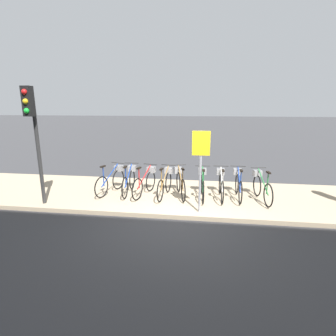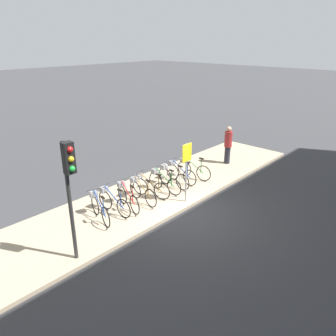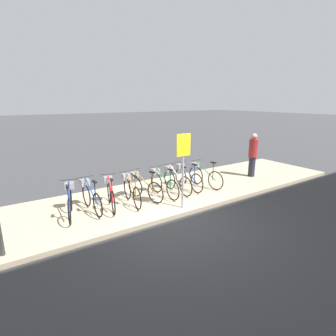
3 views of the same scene
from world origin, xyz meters
TOP-DOWN VIEW (x-y plane):
  - ground_plane at (0.00, 0.00)m, footprint 120.00×120.00m
  - sidewalk at (0.00, 1.60)m, footprint 15.69×3.21m
  - parked_bicycle_0 at (-2.24, 1.52)m, footprint 0.57×1.51m
  - parked_bicycle_1 at (-1.68, 1.56)m, footprint 0.46×1.55m
  - parked_bicycle_2 at (-1.14, 1.47)m, footprint 0.54×1.51m
  - parked_bicycle_3 at (-0.52, 1.44)m, footprint 0.46×1.54m
  - parked_bicycle_4 at (-0.07, 1.52)m, footprint 0.55×1.51m
  - parked_bicycle_5 at (0.61, 1.46)m, footprint 0.46×1.55m
  - parked_bicycle_6 at (1.16, 1.52)m, footprint 0.46×1.55m
  - parked_bicycle_7 at (1.67, 1.58)m, footprint 0.46×1.55m
  - parked_bicycle_8 at (2.30, 1.45)m, footprint 0.46×1.54m
  - traffic_light at (-3.84, 0.23)m, footprint 0.24×0.40m
  - sign_post at (0.54, 0.29)m, footprint 0.44×0.07m

SIDE VIEW (x-z plane):
  - ground_plane at x=0.00m, z-range 0.00..0.00m
  - sidewalk at x=0.00m, z-range 0.00..0.12m
  - parked_bicycle_0 at x=-2.24m, z-range 0.07..1.02m
  - parked_bicycle_1 at x=-1.68m, z-range 0.07..1.02m
  - parked_bicycle_2 at x=-1.14m, z-range 0.07..1.02m
  - parked_bicycle_3 at x=-0.52m, z-range 0.07..1.02m
  - parked_bicycle_4 at x=-0.07m, z-range 0.07..1.02m
  - parked_bicycle_5 at x=0.61m, z-range 0.07..1.02m
  - parked_bicycle_6 at x=1.16m, z-range 0.07..1.02m
  - parked_bicycle_7 at x=1.67m, z-range 0.07..1.02m
  - parked_bicycle_8 at x=2.30m, z-range 0.07..1.02m
  - sign_post at x=0.54m, z-range 0.50..2.61m
  - traffic_light at x=-3.84m, z-range 0.83..4.01m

